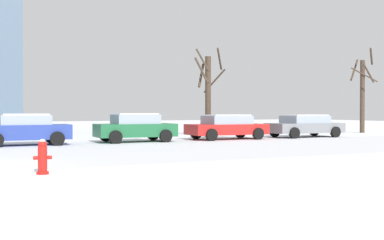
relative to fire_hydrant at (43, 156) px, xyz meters
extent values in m
cylinder|color=red|center=(0.00, 0.00, -0.41)|extent=(0.30, 0.30, 0.06)
cylinder|color=red|center=(0.00, 0.00, -0.06)|extent=(0.22, 0.22, 0.63)
sphere|color=red|center=(0.00, 0.00, 0.30)|extent=(0.21, 0.21, 0.21)
cylinder|color=red|center=(-0.16, 0.00, -0.03)|extent=(0.12, 0.09, 0.09)
cylinder|color=red|center=(0.16, 0.00, -0.03)|extent=(0.12, 0.09, 0.09)
sphere|color=white|center=(0.00, 0.00, 0.36)|extent=(0.15, 0.15, 0.15)
cube|color=#283D93|center=(0.70, 10.63, 0.17)|extent=(3.93, 1.78, 0.67)
cube|color=#8C99A8|center=(0.70, 10.63, 0.72)|extent=(2.16, 1.63, 0.43)
cube|color=white|center=(0.70, 10.63, 0.96)|extent=(1.97, 1.50, 0.06)
cylinder|color=black|center=(1.98, 11.52, -0.12)|extent=(0.64, 0.22, 0.64)
cylinder|color=black|center=(1.96, 9.72, -0.12)|extent=(0.64, 0.22, 0.64)
cube|color=#1E6038|center=(5.98, 10.75, 0.16)|extent=(3.96, 1.80, 0.65)
cube|color=#8C99A8|center=(5.98, 10.75, 0.71)|extent=(2.18, 1.64, 0.46)
cube|color=white|center=(5.98, 10.75, 0.98)|extent=(1.98, 1.52, 0.06)
cylinder|color=black|center=(7.27, 11.65, -0.12)|extent=(0.64, 0.22, 0.64)
cylinder|color=black|center=(7.25, 9.84, -0.12)|extent=(0.64, 0.22, 0.64)
cylinder|color=black|center=(4.70, 11.67, -0.12)|extent=(0.64, 0.22, 0.64)
cylinder|color=black|center=(4.69, 9.85, -0.12)|extent=(0.64, 0.22, 0.64)
cube|color=red|center=(11.25, 10.73, 0.12)|extent=(4.41, 1.87, 0.57)
cube|color=#8C99A8|center=(11.25, 10.73, 0.63)|extent=(2.43, 1.71, 0.46)
cube|color=white|center=(11.25, 10.73, 0.89)|extent=(2.21, 1.58, 0.06)
cylinder|color=black|center=(12.69, 11.67, -0.12)|extent=(0.64, 0.22, 0.64)
cylinder|color=black|center=(12.68, 9.79, -0.12)|extent=(0.64, 0.22, 0.64)
cylinder|color=black|center=(9.83, 11.68, -0.12)|extent=(0.64, 0.22, 0.64)
cylinder|color=black|center=(9.82, 9.80, -0.12)|extent=(0.64, 0.22, 0.64)
cube|color=slate|center=(16.53, 10.63, 0.12)|extent=(4.60, 1.91, 0.57)
cube|color=#8C99A8|center=(16.53, 10.63, 0.62)|extent=(2.53, 1.75, 0.44)
cube|color=white|center=(16.53, 10.63, 0.87)|extent=(2.30, 1.61, 0.06)
cylinder|color=black|center=(18.03, 11.58, -0.12)|extent=(0.64, 0.22, 0.64)
cylinder|color=black|center=(18.02, 9.66, -0.12)|extent=(0.64, 0.22, 0.64)
cylinder|color=black|center=(15.05, 11.60, -0.12)|extent=(0.64, 0.22, 0.64)
cylinder|color=black|center=(15.04, 9.68, -0.12)|extent=(0.64, 0.22, 0.64)
cylinder|color=#423326|center=(24.07, 13.60, 2.18)|extent=(0.33, 0.33, 5.23)
cylinder|color=#423326|center=(24.12, 13.07, 3.83)|extent=(1.17, 0.23, 1.34)
cylinder|color=#423326|center=(23.54, 12.90, 3.67)|extent=(1.48, 1.17, 1.07)
cylinder|color=#423326|center=(24.44, 13.14, 5.03)|extent=(1.07, 0.90, 1.12)
cylinder|color=#423326|center=(23.82, 14.15, 4.12)|extent=(1.25, 0.67, 1.65)
cylinder|color=#423326|center=(11.51, 13.50, 1.99)|extent=(0.35, 0.35, 4.86)
cylinder|color=#423326|center=(12.07, 13.07, 4.26)|extent=(0.99, 1.23, 1.20)
cylinder|color=#423326|center=(11.20, 13.80, 3.29)|extent=(0.80, 0.82, 1.52)
cylinder|color=#423326|center=(10.99, 13.34, 3.56)|extent=(0.47, 1.18, 1.63)
cylinder|color=#423326|center=(12.15, 13.88, 2.98)|extent=(0.89, 1.39, 1.45)
cylinder|color=#423326|center=(11.04, 13.34, 4.20)|extent=(0.46, 1.06, 1.41)
camera|label=1|loc=(-1.64, -12.08, 1.11)|focal=44.41mm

